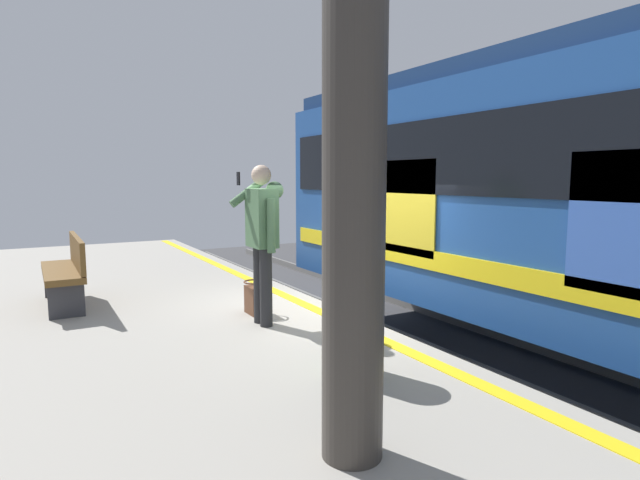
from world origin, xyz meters
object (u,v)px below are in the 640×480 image
object	(u,v)px
passenger	(263,231)
trash_bin	(351,331)
train_carriage	(582,189)
bench	(67,268)
handbag	(255,299)
station_column	(354,129)

from	to	relation	value
passenger	trash_bin	distance (m)	1.86
train_carriage	bench	xyz separation A→B (m)	(3.54, 5.34, -1.03)
trash_bin	handbag	bearing A→B (deg)	-0.96
bench	passenger	bearing A→B (deg)	-137.76
train_carriage	trash_bin	size ratio (longest dim) A/B	12.33
passenger	station_column	distance (m)	3.02
station_column	trash_bin	bearing A→B (deg)	-32.84
passenger	station_column	world-z (taller)	station_column
station_column	bench	distance (m)	5.22
station_column	trash_bin	world-z (taller)	station_column
train_carriage	handbag	size ratio (longest dim) A/B	22.40
passenger	train_carriage	bearing A→B (deg)	-113.13
passenger	bench	size ratio (longest dim) A/B	1.11
train_carriage	passenger	world-z (taller)	train_carriage
train_carriage	trash_bin	distance (m)	3.62
station_column	bench	world-z (taller)	station_column
handbag	bench	world-z (taller)	bench
handbag	bench	xyz separation A→B (m)	(1.59, 1.95, 0.30)
station_column	bench	bearing A→B (deg)	13.94
train_carriage	station_column	size ratio (longest dim) A/B	2.38
train_carriage	bench	distance (m)	6.49
handbag	station_column	distance (m)	3.79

